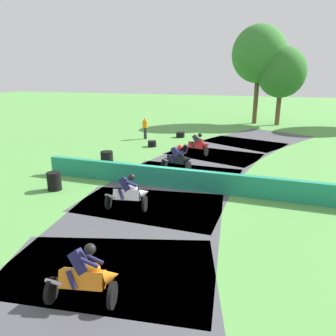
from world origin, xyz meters
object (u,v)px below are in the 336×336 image
(motorcycle_lead_red, at_px, (198,145))
(tire_stack_mid_a, at_px, (152,144))
(motorcycle_chase_black, at_px, (178,159))
(motorcycle_trailing_white, at_px, (129,193))
(tire_stack_mid_b, at_px, (107,157))
(motorcycle_fourth_orange, at_px, (86,276))
(track_marshal, at_px, (145,128))
(tire_stack_near, at_px, (180,135))
(tire_stack_far, at_px, (54,181))

(motorcycle_lead_red, bearing_deg, tire_stack_mid_a, 160.03)
(motorcycle_lead_red, height_order, motorcycle_chase_black, motorcycle_chase_black)
(motorcycle_trailing_white, height_order, tire_stack_mid_b, motorcycle_trailing_white)
(tire_stack_mid_b, bearing_deg, motorcycle_lead_red, 35.24)
(motorcycle_lead_red, distance_m, motorcycle_fourth_orange, 14.22)
(motorcycle_fourth_orange, bearing_deg, tire_stack_mid_a, 104.81)
(motorcycle_lead_red, height_order, track_marshal, track_marshal)
(tire_stack_mid_a, bearing_deg, track_marshal, 120.68)
(motorcycle_trailing_white, xyz_separation_m, tire_stack_mid_a, (-2.88, 10.39, -0.43))
(tire_stack_near, bearing_deg, track_marshal, -149.44)
(tire_stack_far, bearing_deg, tire_stack_near, 81.23)
(tire_stack_mid_b, bearing_deg, tire_stack_mid_a, 76.04)
(motorcycle_fourth_orange, bearing_deg, tire_stack_mid_b, 115.42)
(motorcycle_trailing_white, distance_m, motorcycle_fourth_orange, 5.22)
(tire_stack_mid_b, xyz_separation_m, tire_stack_far, (0.04, -4.95, 0.10))
(tire_stack_mid_a, xyz_separation_m, tire_stack_far, (-1.08, -9.45, 0.20))
(tire_stack_near, height_order, track_marshal, track_marshal)
(motorcycle_fourth_orange, relative_size, tire_stack_mid_b, 2.38)
(motorcycle_fourth_orange, distance_m, track_marshal, 18.73)
(tire_stack_mid_a, height_order, tire_stack_far, tire_stack_far)
(motorcycle_lead_red, bearing_deg, tire_stack_mid_b, -144.76)
(tire_stack_far, bearing_deg, track_marshal, 91.72)
(motorcycle_chase_black, distance_m, tire_stack_mid_a, 6.02)
(tire_stack_mid_a, distance_m, tire_stack_far, 9.51)
(tire_stack_near, distance_m, tire_stack_far, 13.46)
(motorcycle_chase_black, xyz_separation_m, tire_stack_mid_a, (-3.26, 5.04, -0.46))
(tire_stack_far, bearing_deg, motorcycle_lead_red, 60.92)
(motorcycle_lead_red, relative_size, motorcycle_chase_black, 1.00)
(track_marshal, bearing_deg, motorcycle_fourth_orange, -72.83)
(tire_stack_mid_b, bearing_deg, tire_stack_near, 75.97)
(tire_stack_mid_b, height_order, track_marshal, track_marshal)
(motorcycle_lead_red, relative_size, motorcycle_trailing_white, 1.03)
(motorcycle_lead_red, bearing_deg, motorcycle_chase_black, -93.16)
(motorcycle_fourth_orange, distance_m, tire_stack_near, 19.57)
(motorcycle_lead_red, distance_m, motorcycle_trailing_white, 9.15)
(tire_stack_near, xyz_separation_m, tire_stack_mid_b, (-2.09, -8.36, 0.10))
(tire_stack_mid_a, height_order, tire_stack_mid_b, tire_stack_mid_b)
(tire_stack_mid_a, height_order, track_marshal, track_marshal)
(motorcycle_trailing_white, bearing_deg, motorcycle_lead_red, 86.30)
(motorcycle_chase_black, bearing_deg, motorcycle_lead_red, 86.84)
(motorcycle_trailing_white, relative_size, tire_stack_far, 2.09)
(motorcycle_trailing_white, height_order, tire_stack_near, motorcycle_trailing_white)
(motorcycle_fourth_orange, distance_m, tire_stack_mid_b, 12.14)
(tire_stack_mid_b, xyz_separation_m, track_marshal, (-0.32, 6.93, 0.52))
(track_marshal, bearing_deg, tire_stack_mid_b, -87.35)
(tire_stack_far, height_order, track_marshal, track_marshal)
(motorcycle_chase_black, height_order, track_marshal, track_marshal)
(motorcycle_fourth_orange, xyz_separation_m, tire_stack_far, (-5.17, 6.02, -0.23))
(tire_stack_mid_a, bearing_deg, motorcycle_chase_black, -57.09)
(motorcycle_chase_black, relative_size, tire_stack_far, 2.14)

